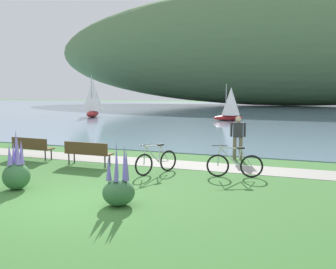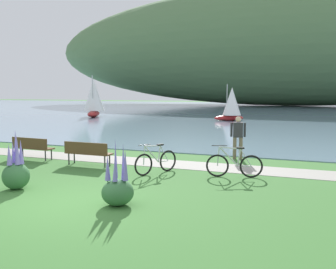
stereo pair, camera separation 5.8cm
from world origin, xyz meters
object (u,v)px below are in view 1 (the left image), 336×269
Objects in this scene: bicycle_leaning_near_bench at (156,162)px; sailboat_nearest_to_shore at (93,97)px; bicycle_beside_path at (234,165)px; sailboat_mid_bay at (231,104)px; park_bench_further_along at (32,146)px; park_bench_near_camera at (88,152)px; person_at_shoreline at (238,135)px.

sailboat_nearest_to_shore is (-16.83, 23.03, 1.70)m from bicycle_leaning_near_bench.
bicycle_beside_path is 0.52× the size of sailboat_mid_bay.
bicycle_leaning_near_bench is at bearing -6.38° from park_bench_further_along.
bicycle_leaning_near_bench is at bearing -84.92° from sailboat_mid_bay.
bicycle_beside_path is 29.83m from sailboat_nearest_to_shore.
bicycle_beside_path is at bearing 0.69° from park_bench_near_camera.
sailboat_nearest_to_shore reaches higher than bicycle_beside_path.
sailboat_mid_bay is at bearing 95.08° from bicycle_leaning_near_bench.
bicycle_beside_path is 23.03m from sailboat_mid_bay.
park_bench_further_along is 22.60m from sailboat_mid_bay.
sailboat_mid_bay is at bearing -0.42° from sailboat_nearest_to_shore.
park_bench_further_along is at bearing 178.19° from bicycle_beside_path.
bicycle_leaning_near_bench is 0.48× the size of sailboat_mid_bay.
park_bench_near_camera is 5.33m from bicycle_beside_path.
bicycle_beside_path is 3.31m from person_at_shoreline.
person_at_shoreline is 0.39× the size of sailboat_nearest_to_shore.
park_bench_further_along is at bearing 173.47° from park_bench_near_camera.
person_at_shoreline reaches higher than park_bench_near_camera.
bicycle_beside_path is (2.51, 0.37, 0.00)m from bicycle_leaning_near_bench.
park_bench_near_camera is 2.84m from bicycle_leaning_near_bench.
park_bench_further_along is 0.54× the size of sailboat_mid_bay.
person_at_shoreline is (7.66, 2.97, 0.46)m from park_bench_further_along.
sailboat_mid_bay is (-2.04, 22.92, 1.22)m from bicycle_leaning_near_bench.
person_at_shoreline is (-0.47, 3.22, 0.58)m from bicycle_beside_path.
park_bench_further_along is 5.66m from bicycle_leaning_near_bench.
sailboat_mid_bay is (-4.54, 22.54, 1.22)m from bicycle_beside_path.
park_bench_further_along is (-2.80, 0.32, 0.00)m from park_bench_near_camera.
sailboat_mid_bay reaches higher than bicycle_beside_path.
person_at_shoreline is at bearing 98.28° from bicycle_beside_path.
park_bench_near_camera is at bearing -91.99° from sailboat_mid_bay.
sailboat_mid_bay reaches higher than park_bench_further_along.
sailboat_mid_bay reaches higher than person_at_shoreline.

